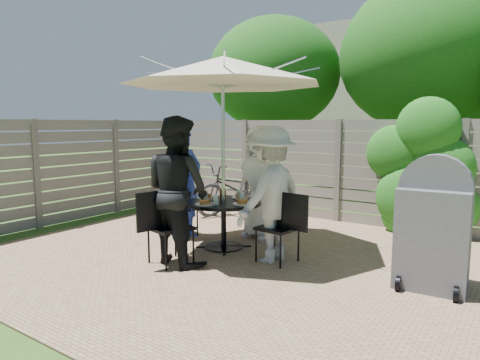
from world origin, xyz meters
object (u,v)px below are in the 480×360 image
Objects in this scene: plate_back at (241,196)px; plate_left at (206,197)px; chair_left at (179,219)px; bicycle at (238,188)px; glass_left at (205,195)px; person_right at (270,195)px; coffee_cup at (239,196)px; patio_table at (224,216)px; chair_back at (266,219)px; syrup_jug at (223,195)px; plate_right at (243,203)px; person_front at (177,191)px; chair_right at (278,242)px; person_left at (184,183)px; umbrella at (223,71)px; plate_front at (205,203)px; bbq_grill at (433,229)px; chair_front at (170,243)px; glass_right at (242,198)px; glass_front at (216,200)px; person_back at (261,182)px.

plate_left is at bearing -142.43° from plate_back.
bicycle is (-0.27, 2.00, 0.23)m from chair_left.
glass_left is (-0.32, -0.43, 0.05)m from plate_back.
person_right reaches higher than coffee_cup.
bicycle reaches higher than patio_table.
chair_back is 1.04m from syrup_jug.
chair_back is at bearing 82.76° from plate_back.
person_right is 6.69× the size of plate_right.
person_front is 2.02× the size of chair_right.
plate_back is at bearing -66.55° from person_left.
syrup_jug is at bearing -2.91° from chair_right.
patio_table is 0.67× the size of person_right.
person_front is at bearing -135.00° from person_left.
plate_front is (-0.05, -0.36, -1.76)m from umbrella.
bicycle is (-0.87, 2.07, -0.20)m from plate_left.
plate_front is 2.80m from bbq_grill.
bicycle is at bearing 125.84° from plate_back.
chair_back is at bearing 6.13° from chair_front.
person_right is 12.42× the size of glass_right.
coffee_cup is (0.00, -0.75, 0.47)m from chair_back.
person_left is 1.19× the size of bbq_grill.
person_left is at bearing 175.98° from bbq_grill.
umbrella reaches higher than chair_back.
plate_right is (0.40, 0.31, 0.00)m from plate_front.
bbq_grill is at bearing -0.31° from glass_right.
syrup_jug is at bearing 5.31° from chair_left.
umbrella is at bearing 14.57° from glass_left.
plate_back is at bearing 71.62° from syrup_jug.
chair_left is at bearing -0.14° from chair_right.
plate_left and plate_front have the same top height.
umbrella is at bearing -165.43° from glass_right.
plate_left is 0.31m from syrup_jug.
chair_back is 1.12m from plate_left.
patio_table is 0.92m from person_right.
bbq_grill reaches higher than chair_back.
chair_front is at bearing -7.29° from chair_back.
plate_back is 1.00× the size of plate_right.
syrup_jug is (0.30, 0.01, 0.06)m from plate_left.
plate_back is 1.86× the size of glass_right.
plate_back is (-0.08, -0.60, 0.44)m from chair_back.
glass_front is 0.88× the size of syrup_jug.
person_right is 0.78m from glass_front.
umbrella is 2.39m from chair_front.
person_right reaches higher than bbq_grill.
plate_right is 2.17× the size of coffee_cup.
person_left is 10.77× the size of syrup_jug.
person_back reaches higher than person_left.
person_back reaches higher than syrup_jug.
chair_front reaches higher than chair_left.
glass_front is at bearing -43.10° from bicycle.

